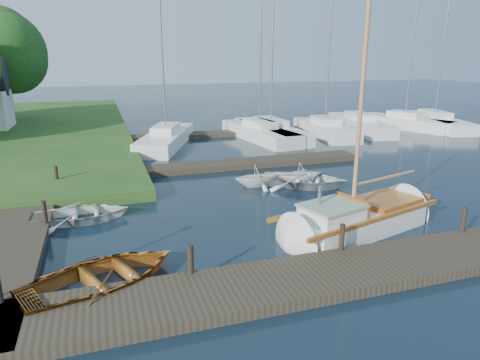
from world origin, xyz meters
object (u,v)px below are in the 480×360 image
object	(u,v)px
mooring_post_4	(45,212)
marina_boat_2	(260,131)
dinghy	(102,273)
tender_c	(304,178)
mooring_post_3	(464,219)
marina_boat_3	(271,130)
marina_boat_0	(166,137)
marina_boat_6	(405,121)
mooring_post_5	(56,175)
sailboat	(359,220)
marina_boat_4	(325,128)
mooring_post_2	(342,237)
tender_a	(81,212)
marina_boat_7	(434,121)
marina_boat_5	(359,123)
tender_b	(258,175)
mooring_post_1	(191,259)
tree_7	(4,51)
tender_d	(302,172)

from	to	relation	value
mooring_post_4	marina_boat_2	xyz separation A→B (m)	(12.97, 13.63, -0.13)
dinghy	tender_c	bearing A→B (deg)	-76.72
mooring_post_3	marina_boat_3	size ratio (longest dim) A/B	0.07
mooring_post_3	tender_c	xyz separation A→B (m)	(-2.22, 7.06, -0.29)
marina_boat_0	marina_boat_6	bearing A→B (deg)	-65.16
mooring_post_5	sailboat	distance (m)	13.17
marina_boat_2	marina_boat_4	world-z (taller)	marina_boat_2
mooring_post_2	mooring_post_4	xyz separation A→B (m)	(-8.50, 5.00, 0.00)
tender_a	marina_boat_7	distance (m)	30.93
marina_boat_5	sailboat	bearing A→B (deg)	157.49
tender_b	tender_c	size ratio (longest dim) A/B	0.54
tender_a	tender_b	xyz separation A→B (m)	(7.64, 2.01, 0.21)
dinghy	marina_boat_0	xyz separation A→B (m)	(4.41, 17.97, 0.14)
mooring_post_5	tender_b	size ratio (longest dim) A/B	0.38
sailboat	marina_boat_5	size ratio (longest dim) A/B	0.86
sailboat	tender_b	xyz separation A→B (m)	(-1.53, 5.92, 0.22)
marina_boat_0	tender_c	bearing A→B (deg)	-136.28
tender_b	tender_a	bearing A→B (deg)	106.81
mooring_post_1	marina_boat_5	size ratio (longest dim) A/B	0.07
tender_c	mooring_post_4	bearing A→B (deg)	133.49
tree_7	mooring_post_5	bearing A→B (deg)	-76.64
tender_b	marina_boat_2	distance (m)	11.73
mooring_post_2	mooring_post_4	bearing A→B (deg)	149.53
marina_boat_2	marina_boat_3	world-z (taller)	marina_boat_3
marina_boat_0	marina_boat_3	distance (m)	7.88
sailboat	marina_boat_3	size ratio (longest dim) A/B	0.82
tender_a	mooring_post_3	bearing A→B (deg)	-115.25
mooring_post_3	marina_boat_2	bearing A→B (deg)	90.08
mooring_post_4	tender_c	bearing A→B (deg)	10.82
mooring_post_1	mooring_post_3	xyz separation A→B (m)	(9.00, 0.00, 0.00)
tender_a	dinghy	bearing A→B (deg)	-172.32
marina_boat_2	marina_boat_5	world-z (taller)	marina_boat_5
marina_boat_2	sailboat	bearing A→B (deg)	164.08
mooring_post_1	dinghy	size ratio (longest dim) A/B	0.20
mooring_post_2	dinghy	world-z (taller)	mooring_post_2
mooring_post_4	sailboat	bearing A→B (deg)	-17.49
mooring_post_1	tender_d	distance (m)	10.10
mooring_post_4	marina_boat_6	distance (m)	30.00
mooring_post_1	marina_boat_7	size ratio (longest dim) A/B	0.07
tender_a	marina_boat_5	world-z (taller)	marina_boat_5
mooring_post_1	mooring_post_4	distance (m)	6.40
mooring_post_3	marina_boat_0	distance (m)	19.66
tree_7	tender_a	bearing A→B (deg)	-76.48
marina_boat_3	sailboat	bearing A→B (deg)	165.04
dinghy	marina_boat_4	size ratio (longest dim) A/B	0.41
mooring_post_5	marina_boat_7	world-z (taller)	marina_boat_7
marina_boat_4	marina_boat_2	bearing A→B (deg)	93.88
dinghy	marina_boat_0	world-z (taller)	marina_boat_0
mooring_post_3	marina_boat_7	bearing A→B (deg)	50.18
sailboat	marina_boat_0	bearing A→B (deg)	87.94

